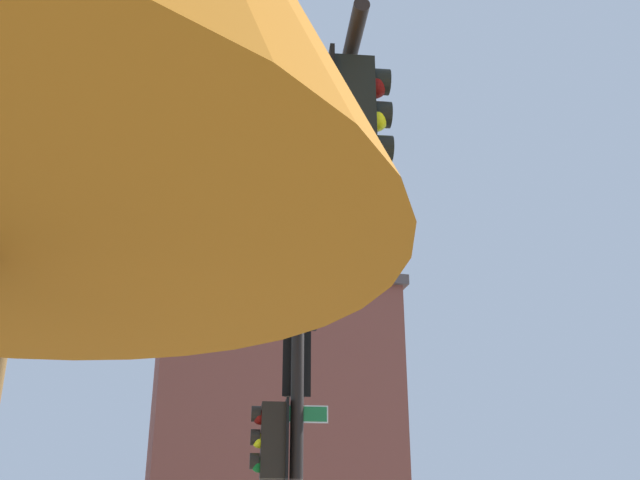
# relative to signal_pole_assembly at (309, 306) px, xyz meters

# --- Properties ---
(signal_pole_assembly) EXTENTS (7.04, 1.45, 6.63)m
(signal_pole_assembly) POSITION_rel_signal_pole_assembly_xyz_m (0.00, 0.00, 0.00)
(signal_pole_assembly) COLOR black
(signal_pole_assembly) RESTS_ON ground_plane
(brick_building) EXTENTS (7.12, 7.09, 9.07)m
(brick_building) POSITION_rel_signal_pole_assembly_xyz_m (-14.04, 1.80, 0.09)
(brick_building) COLOR brown
(brick_building) RESTS_ON ground_plane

